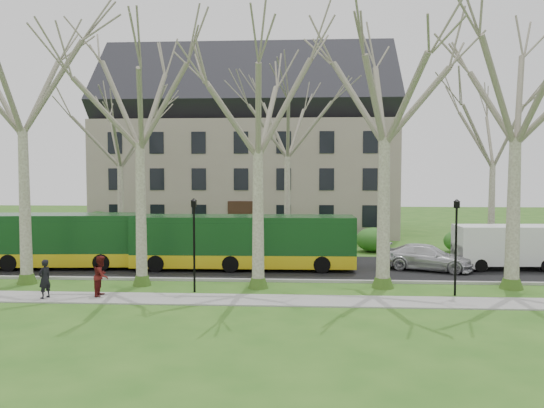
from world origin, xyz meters
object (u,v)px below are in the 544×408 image
(bus_lead, at_px, (29,240))
(pedestrian_a, at_px, (45,279))
(bus_follow, at_px, (244,241))
(pedestrian_b, at_px, (101,276))
(sedan, at_px, (427,257))
(van_a, at_px, (507,247))

(bus_lead, height_order, pedestrian_a, bus_lead)
(bus_follow, xyz_separation_m, pedestrian_a, (-8.00, -7.54, -0.72))
(bus_follow, height_order, pedestrian_b, bus_follow)
(bus_lead, relative_size, bus_follow, 1.02)
(sedan, bearing_deg, pedestrian_a, 132.71)
(bus_follow, relative_size, van_a, 2.21)
(van_a, bearing_deg, bus_lead, 179.39)
(bus_lead, xyz_separation_m, bus_follow, (12.50, 0.31, -0.03))
(sedan, distance_m, pedestrian_a, 20.01)
(bus_follow, bearing_deg, sedan, -0.05)
(sedan, relative_size, pedestrian_b, 2.72)
(bus_lead, distance_m, sedan, 22.97)
(sedan, distance_m, pedestrian_b, 17.64)
(sedan, xyz_separation_m, pedestrian_b, (-16.11, -7.18, 0.19))
(van_a, bearing_deg, pedestrian_b, -162.40)
(bus_follow, distance_m, van_a, 15.08)
(bus_lead, bearing_deg, pedestrian_b, -48.94)
(bus_follow, xyz_separation_m, sedan, (10.45, 0.23, -0.86))
(bus_lead, xyz_separation_m, sedan, (22.95, 0.54, -0.89))
(bus_follow, bearing_deg, pedestrian_a, -137.99)
(bus_lead, relative_size, pedestrian_a, 7.50)
(pedestrian_a, xyz_separation_m, pedestrian_b, (2.33, 0.59, 0.05))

